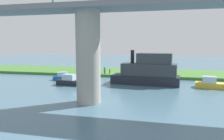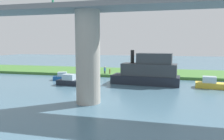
% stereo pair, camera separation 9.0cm
% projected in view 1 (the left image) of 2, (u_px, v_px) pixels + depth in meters
% --- Properties ---
extents(ground_plane, '(160.00, 160.00, 0.00)m').
position_uv_depth(ground_plane, '(119.00, 78.00, 38.80)').
color(ground_plane, '#476B7F').
extents(grassy_bank, '(80.00, 12.00, 0.50)m').
position_uv_depth(grassy_bank, '(124.00, 72.00, 44.57)').
color(grassy_bank, '#427533').
rests_on(grassy_bank, ground).
extents(bridge_pylon, '(2.49, 2.49, 9.43)m').
position_uv_depth(bridge_pylon, '(88.00, 58.00, 21.57)').
color(bridge_pylon, '#9E998E').
rests_on(bridge_pylon, ground).
extents(bridge_span, '(67.78, 4.30, 3.25)m').
position_uv_depth(bridge_span, '(88.00, 5.00, 20.97)').
color(bridge_span, slate).
rests_on(bridge_span, bridge_pylon).
extents(person_on_bank, '(0.42, 0.42, 1.39)m').
position_uv_depth(person_on_bank, '(105.00, 70.00, 40.50)').
color(person_on_bank, '#2D334C').
rests_on(person_on_bank, grassy_bank).
extents(mooring_post, '(0.20, 0.20, 0.89)m').
position_uv_depth(mooring_post, '(110.00, 72.00, 40.20)').
color(mooring_post, brown).
rests_on(mooring_post, grassy_bank).
extents(houseboat_blue, '(10.43, 4.29, 5.20)m').
position_uv_depth(houseboat_blue, '(148.00, 72.00, 32.28)').
color(houseboat_blue, '#1E232D').
rests_on(houseboat_blue, ground).
extents(pontoon_yellow, '(4.38, 2.75, 1.38)m').
position_uv_depth(pontoon_yellow, '(65.00, 77.00, 36.28)').
color(pontoon_yellow, '#195199').
rests_on(pontoon_yellow, ground).
extents(motorboat_white, '(4.98, 2.06, 1.62)m').
position_uv_depth(motorboat_white, '(72.00, 81.00, 31.69)').
color(motorboat_white, '#1E232D').
rests_on(motorboat_white, ground).
extents(riverboat_paddlewheel, '(5.07, 2.43, 1.62)m').
position_uv_depth(riverboat_paddlewheel, '(213.00, 84.00, 29.42)').
color(riverboat_paddlewheel, gold).
rests_on(riverboat_paddlewheel, ground).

